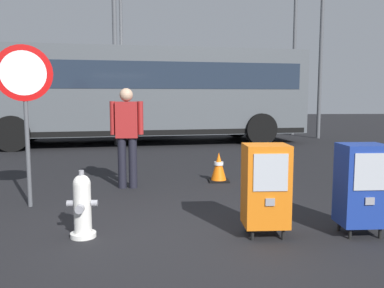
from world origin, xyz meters
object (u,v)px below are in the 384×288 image
Objects in this scene: fire_hydrant at (82,206)px; bus_far at (54,92)px; newspaper_box_primary at (266,185)px; street_light_near_right at (114,15)px; newspaper_box_secondary at (361,184)px; street_light_far_right at (295,20)px; traffic_cone at (219,167)px; stop_sign at (25,92)px; bus_near at (140,91)px; pedestrian at (127,132)px; street_light_near_left at (121,36)px; street_light_far_left at (322,25)px.

fire_hydrant is 0.07× the size of bus_far.
street_light_near_right is (-2.66, 8.58, 3.42)m from newspaper_box_primary.
street_light_far_right reaches higher than newspaper_box_secondary.
bus_far is at bearing 118.85° from traffic_cone.
bus_near is (1.05, 7.67, 0.11)m from stop_sign.
newspaper_box_secondary reaches higher than traffic_cone.
fire_hydrant is 9.28m from street_light_near_right.
pedestrian is 12.02m from street_light_near_left.
street_light_near_right is 0.99× the size of street_light_far_left.
street_light_far_left is at bearing -9.49° from bus_far.
street_light_near_right is at bearing -85.91° from street_light_near_left.
fire_hydrant is 2.50m from pedestrian.
bus_far is (-3.84, 4.10, 0.00)m from bus_near.
street_light_near_right is (0.39, -5.43, -0.13)m from street_light_near_left.
street_light_near_left reaches higher than stop_sign.
newspaper_box_primary is 14.77m from street_light_near_left.
bus_near is 2.44m from street_light_near_right.
bus_near is at bearing 102.16° from newspaper_box_primary.
street_light_far_left is at bearing 51.55° from pedestrian.
street_light_far_left is at bearing 71.88° from newspaper_box_secondary.
street_light_far_right is at bearing 109.35° from street_light_far_left.
newspaper_box_primary is 9.32m from bus_near.
street_light_near_right is (-0.92, 6.09, 3.05)m from pedestrian.
newspaper_box_primary is at bearing -113.35° from street_light_far_left.
stop_sign is at bearing -92.70° from street_light_near_right.
fire_hydrant is at bearing -96.12° from pedestrian.
bus_far reaches higher than traffic_cone.
street_light_near_left is at bearing 90.22° from stop_sign.
street_light_near_right is at bearing -155.21° from bus_near.
street_light_near_right reaches higher than traffic_cone.
street_light_near_right reaches higher than bus_near.
newspaper_box_secondary is 3.20m from traffic_cone.
stop_sign is 0.21× the size of bus_far.
stop_sign is 0.31× the size of street_light_near_left.
traffic_cone is at bearing 15.01° from pedestrian.
traffic_cone is 0.07× the size of street_light_near_left.
street_light_near_left is at bearing 106.35° from newspaper_box_secondary.
street_light_near_right reaches higher than newspaper_box_secondary.
street_light_far_right is at bearing 56.25° from stop_sign.
pedestrian is 3.15× the size of traffic_cone.
street_light_near_left is 1.04× the size of street_light_near_right.
newspaper_box_primary is 11.72m from street_light_far_left.
pedestrian is at bearing -121.50° from street_light_far_right.
newspaper_box_primary is 1.92× the size of traffic_cone.
pedestrian reaches higher than fire_hydrant.
traffic_cone is at bearing 92.94° from newspaper_box_primary.
street_light_far_right reaches higher than street_light_near_right.
street_light_near_left is at bearing 153.50° from street_light_far_left.
newspaper_box_secondary is at bearing -18.98° from stop_sign.
street_light_near_left is (-2.90, 11.09, 3.87)m from traffic_cone.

